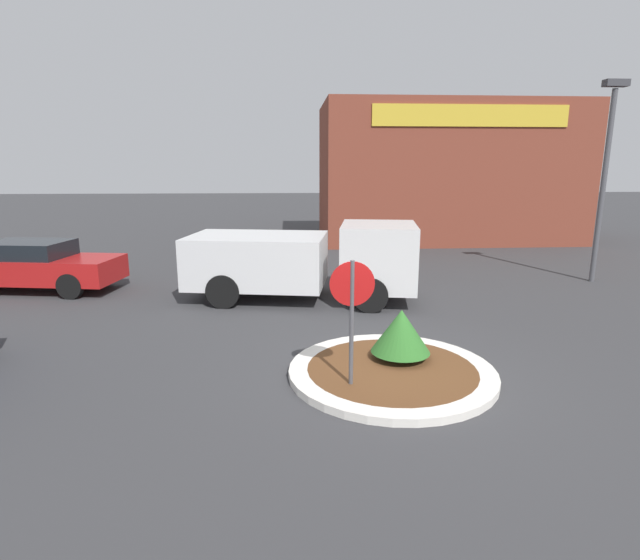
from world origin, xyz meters
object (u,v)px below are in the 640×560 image
at_px(parked_sedan_red, 36,265).
at_px(utility_truck, 304,259).
at_px(light_pole, 606,166).
at_px(stop_sign, 352,302).

bearing_deg(parked_sedan_red, utility_truck, -1.79).
xyz_separation_m(utility_truck, light_pole, (9.23, 1.57, 2.46)).
bearing_deg(light_pole, parked_sedan_red, -179.55).
bearing_deg(stop_sign, utility_truck, 95.50).
distance_m(stop_sign, light_pole, 11.60).
distance_m(utility_truck, light_pole, 9.68).
height_order(parked_sedan_red, light_pole, light_pole).
xyz_separation_m(parked_sedan_red, light_pole, (17.03, 0.13, 2.82)).
bearing_deg(parked_sedan_red, stop_sign, -32.49).
height_order(stop_sign, utility_truck, stop_sign).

